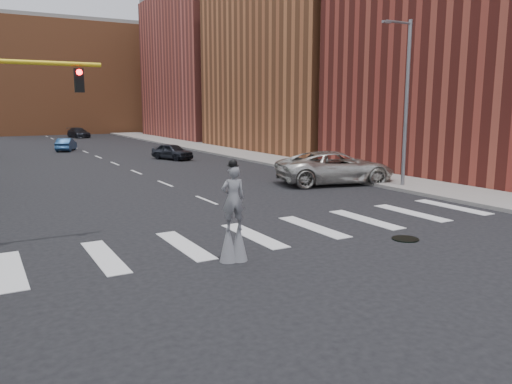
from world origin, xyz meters
name	(u,v)px	position (x,y,z in m)	size (l,w,h in m)	color
ground_plane	(299,237)	(0.00, 0.00, 0.00)	(160.00, 160.00, 0.00)	black
sidewalk_right	(258,156)	(12.50, 25.00, 0.09)	(5.00, 90.00, 0.18)	gray
manhole	(405,239)	(3.00, -2.00, 0.02)	(0.90, 0.90, 0.04)	black
building_near	(509,7)	(22.00, 8.00, 11.00)	(16.00, 20.00, 22.00)	maroon
building_mid	(314,33)	(22.00, 30.00, 12.00)	(16.00, 22.00, 24.00)	#A75D34
building_far	(216,68)	(22.00, 54.00, 10.00)	(16.00, 22.00, 20.00)	#AE4C40
building_backdrop	(73,80)	(6.00, 78.00, 9.00)	(26.00, 14.00, 18.00)	#A75D34
streetlight	(405,99)	(10.90, 6.00, 4.90)	(2.05, 0.20, 9.00)	slate
stilt_performer	(233,220)	(-3.20, -1.26, 1.23)	(0.83, 0.58, 3.01)	#342315
suv_crossing	(335,167)	(8.74, 9.12, 0.96)	(3.18, 6.90, 1.92)	beige
car_near	(172,152)	(5.07, 26.71, 0.68)	(1.62, 4.02, 1.37)	black
car_mid	(66,145)	(-1.47, 40.03, 0.65)	(1.38, 3.94, 1.30)	navy
car_far	(79,133)	(3.70, 62.50, 0.72)	(2.01, 4.96, 1.44)	black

